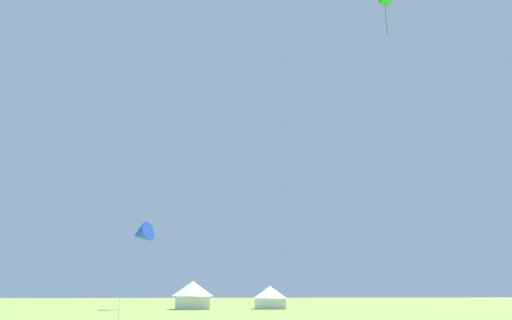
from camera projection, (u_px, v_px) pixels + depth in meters
The scene contains 3 objects.
kite_blue_delta at pixel (141, 234), 62.02m from camera, with size 3.67×3.60×10.67m.
festival_tent_left at pixel (193, 294), 57.88m from camera, with size 4.96×4.96×3.22m.
festival_tent_right at pixel (270, 296), 59.11m from camera, with size 4.13×4.13×2.68m.
Camera 1 is at (-5.36, -4.47, 1.84)m, focal length 34.29 mm.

